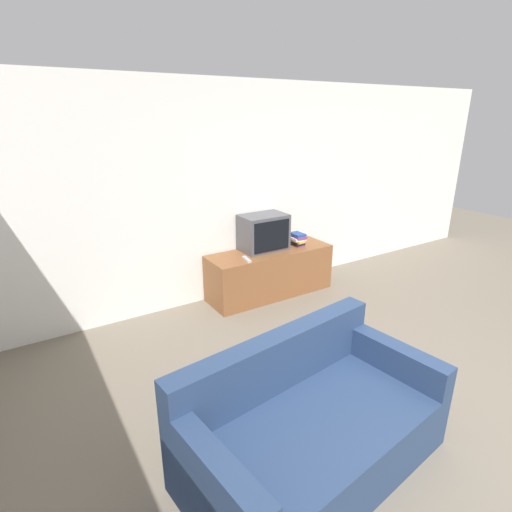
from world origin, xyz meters
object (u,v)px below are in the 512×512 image
(television, at_px, (264,232))
(tv_stand, at_px, (270,272))
(remote_on_stand, at_px, (247,259))
(couch, at_px, (310,428))
(book_stack, at_px, (297,239))

(television, bearing_deg, tv_stand, -56.04)
(tv_stand, distance_m, remote_on_stand, 0.55)
(tv_stand, relative_size, remote_on_stand, 8.36)
(television, relative_size, remote_on_stand, 2.96)
(couch, xyz_separation_m, remote_on_stand, (0.83, 2.20, 0.33))
(tv_stand, relative_size, book_stack, 6.71)
(television, xyz_separation_m, couch, (-1.22, -2.43, -0.54))
(tv_stand, distance_m, couch, 2.67)
(book_stack, distance_m, remote_on_stand, 0.86)
(tv_stand, height_order, couch, couch)
(tv_stand, bearing_deg, couch, -118.35)
(book_stack, bearing_deg, tv_stand, 177.67)
(tv_stand, xyz_separation_m, couch, (-1.27, -2.35, -0.02))
(couch, bearing_deg, book_stack, 47.26)
(tv_stand, height_order, television, television)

